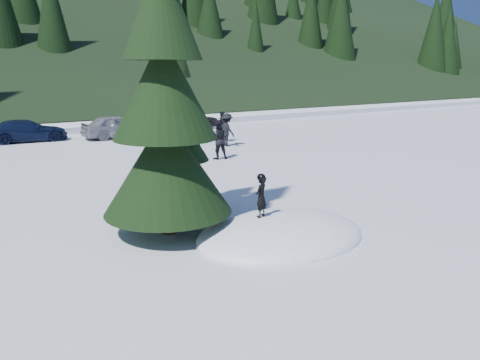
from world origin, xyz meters
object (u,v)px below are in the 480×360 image
child_skier (261,197)px  adult_0 (218,140)px  car_3 (27,131)px  adult_1 (222,127)px  car_4 (117,126)px  spruce_short (178,141)px  car_5 (192,121)px  spruce_tall (165,101)px  adult_2 (227,130)px

child_skier → adult_0: bearing=-139.5°
adult_0 → car_3: 12.40m
adult_0 → adult_1: adult_0 is taller
child_skier → car_3: size_ratio=0.24×
adult_0 → car_4: adult_0 is taller
spruce_short → adult_1: bearing=53.2°
child_skier → car_3: child_skier is taller
adult_1 → car_5: size_ratio=0.46×
car_5 → child_skier: bearing=143.5°
car_5 → spruce_tall: bearing=137.2°
spruce_short → adult_2: (7.57, 9.45, -1.22)m
spruce_tall → car_4: (4.68, 17.15, -2.61)m
adult_1 → car_4: adult_1 is taller
adult_1 → car_3: bearing=-106.2°
adult_1 → adult_2: 1.59m
car_5 → adult_1: bearing=156.2°
spruce_tall → car_5: 20.89m
adult_1 → car_3: size_ratio=0.40×
car_5 → spruce_short: bearing=137.7°
adult_2 → car_5: 7.35m
adult_2 → car_4: size_ratio=0.43×
spruce_short → car_5: 19.06m
car_4 → child_skier: bearing=169.0°
adult_2 → adult_1: bearing=-24.1°
adult_0 → adult_2: 3.73m
spruce_tall → car_4: spruce_tall is taller
adult_2 → car_3: adult_2 is taller
adult_1 → car_5: bearing=-173.0°
car_3 → car_5: size_ratio=1.16×
spruce_tall → child_skier: spruce_tall is taller
car_3 → child_skier: bearing=-170.5°
child_skier → car_3: (-2.00, 19.99, -0.36)m
spruce_tall → spruce_short: spruce_tall is taller
adult_0 → adult_2: size_ratio=1.02×
car_3 → adult_1: bearing=-120.0°
adult_0 → car_4: bearing=-66.4°
spruce_short → adult_0: bearing=51.3°
spruce_tall → spruce_short: bearing=54.5°
child_skier → adult_2: adult_2 is taller
child_skier → car_5: size_ratio=0.27×
car_3 → spruce_tall: bearing=-175.8°
child_skier → adult_2: 13.99m
spruce_tall → car_5: size_ratio=2.29×
adult_0 → car_3: adult_0 is taller
child_skier → adult_1: bearing=-142.5°
adult_0 → adult_1: 5.27m
spruce_tall → car_4: size_ratio=2.08×
spruce_tall → spruce_short: size_ratio=1.60×
child_skier → adult_1: 15.57m
adult_2 → car_5: size_ratio=0.47×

